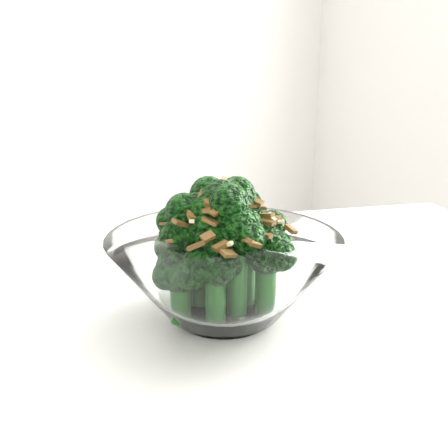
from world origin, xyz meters
TOP-DOWN VIEW (x-y plane):
  - broccoli_dish at (0.17, -0.09)m, footprint 0.20×0.20m

SIDE VIEW (x-z plane):
  - broccoli_dish at x=0.17m, z-range 0.74..0.86m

